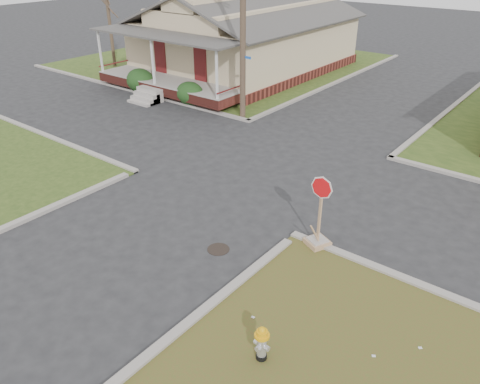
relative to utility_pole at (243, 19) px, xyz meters
The scene contains 11 objects.
ground 10.89m from the utility_pole, 64.74° to the right, with size 120.00×120.00×0.00m, color #242426.
verge_far_left 13.48m from the utility_pole, 134.04° to the left, with size 19.00×19.00×0.05m, color #2E4619.
curbs 7.39m from the utility_pole, 42.88° to the right, with size 80.00×40.00×0.12m, color gray, non-canonical shape.
manhole 12.29m from the utility_pole, 55.75° to the right, with size 0.64×0.64×0.01m, color black.
corner_house 9.99m from the utility_pole, 126.69° to the left, with size 10.10×15.50×5.30m.
utility_pole is the anchor object (origin of this frame).
tree_far_left 14.31m from the utility_pole, 167.34° to the left, with size 0.22×0.22×4.90m, color #3F2E24.
fire_hydrant 15.90m from the utility_pole, 50.80° to the right, with size 0.32×0.32×0.85m.
stop_sign 12.09m from the utility_pole, 41.38° to the right, with size 0.62×0.61×2.19m.
hedge_left 8.49m from the utility_pole, behind, with size 1.61×1.32×1.23m, color #133413.
hedge_right 5.35m from the utility_pole, behind, with size 1.52×1.25×1.16m, color #133413.
Camera 1 is at (9.46, -8.78, 7.74)m, focal length 35.00 mm.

